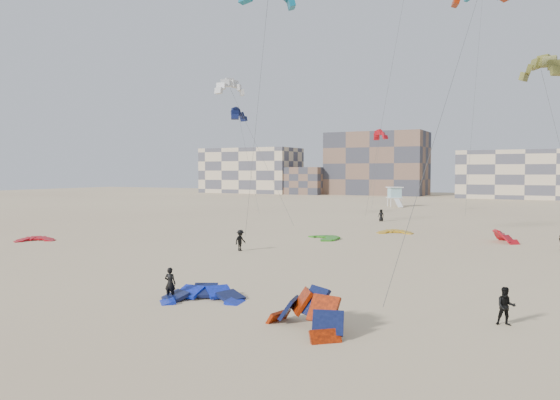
% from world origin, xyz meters
% --- Properties ---
extents(ground, '(320.00, 320.00, 0.00)m').
position_xyz_m(ground, '(0.00, 0.00, 0.00)').
color(ground, beige).
rests_on(ground, ground).
extents(kite_ground_blue, '(5.83, 5.93, 2.46)m').
position_xyz_m(kite_ground_blue, '(1.31, 3.42, 0.00)').
color(kite_ground_blue, '#1623E0').
rests_on(kite_ground_blue, ground).
extents(kite_ground_orange, '(5.81, 5.75, 4.19)m').
position_xyz_m(kite_ground_orange, '(8.27, 1.06, 0.00)').
color(kite_ground_orange, red).
rests_on(kite_ground_orange, ground).
extents(kite_ground_red, '(4.75, 4.75, 1.18)m').
position_xyz_m(kite_ground_red, '(-27.52, 16.12, 0.00)').
color(kite_ground_red, '#B20C00').
rests_on(kite_ground_red, ground).
extents(kite_ground_green, '(5.46, 5.45, 0.68)m').
position_xyz_m(kite_ground_green, '(-3.16, 30.53, 0.00)').
color(kite_ground_green, '#28951E').
rests_on(kite_ground_green, ground).
extents(kite_ground_red_far, '(4.56, 4.49, 3.42)m').
position_xyz_m(kite_ground_red_far, '(13.23, 35.98, 0.00)').
color(kite_ground_red_far, '#B20C00').
rests_on(kite_ground_red_far, ground).
extents(kite_ground_yellow, '(4.25, 4.39, 0.99)m').
position_xyz_m(kite_ground_yellow, '(1.78, 38.66, 0.00)').
color(kite_ground_yellow, '#C88C0D').
rests_on(kite_ground_yellow, ground).
extents(kitesurfer_main, '(0.69, 0.52, 1.70)m').
position_xyz_m(kitesurfer_main, '(-0.41, 2.92, 0.85)').
color(kitesurfer_main, black).
rests_on(kitesurfer_main, ground).
extents(kitesurfer_b, '(0.96, 0.83, 1.69)m').
position_xyz_m(kitesurfer_b, '(15.78, 5.78, 0.85)').
color(kitesurfer_b, black).
rests_on(kitesurfer_b, ground).
extents(kitesurfer_c, '(0.89, 1.27, 1.79)m').
position_xyz_m(kitesurfer_c, '(-6.34, 19.67, 0.89)').
color(kitesurfer_c, black).
rests_on(kitesurfer_c, ground).
extents(kitesurfer_e, '(0.82, 0.56, 1.64)m').
position_xyz_m(kitesurfer_e, '(-3.77, 51.83, 0.82)').
color(kitesurfer_e, black).
rests_on(kitesurfer_e, ground).
extents(kite_fly_grey, '(10.02, 4.50, 16.02)m').
position_xyz_m(kite_fly_grey, '(-15.05, 31.85, 15.92)').
color(kite_fly_grey, white).
rests_on(kite_fly_grey, ground).
extents(kite_fly_olive, '(6.09, 5.13, 15.77)m').
position_xyz_m(kite_fly_olive, '(16.03, 31.87, 15.35)').
color(kite_fly_olive, olive).
rests_on(kite_fly_olive, ground).
extents(kite_fly_navy, '(6.04, 3.91, 14.94)m').
position_xyz_m(kite_fly_navy, '(-22.29, 45.32, 14.52)').
color(kite_fly_navy, '#111845').
rests_on(kite_fly_navy, ground).
extents(kite_fly_red, '(4.26, 5.73, 12.51)m').
position_xyz_m(kite_fly_red, '(-7.48, 63.27, 12.32)').
color(kite_fly_red, '#B20C00').
rests_on(kite_fly_red, ground).
extents(lifeguard_tower_far, '(3.71, 5.70, 3.79)m').
position_xyz_m(lifeguard_tower_far, '(-10.57, 82.92, 1.88)').
color(lifeguard_tower_far, white).
rests_on(lifeguard_tower_far, ground).
extents(condo_west_a, '(30.00, 15.00, 14.00)m').
position_xyz_m(condo_west_a, '(-70.00, 130.00, 7.00)').
color(condo_west_a, beige).
rests_on(condo_west_a, ground).
extents(condo_west_b, '(28.00, 14.00, 18.00)m').
position_xyz_m(condo_west_b, '(-30.00, 134.00, 9.00)').
color(condo_west_b, brown).
rests_on(condo_west_b, ground).
extents(condo_mid, '(32.00, 16.00, 12.00)m').
position_xyz_m(condo_mid, '(10.00, 130.00, 6.00)').
color(condo_mid, beige).
rests_on(condo_mid, ground).
extents(condo_fill_left, '(12.00, 10.00, 8.00)m').
position_xyz_m(condo_fill_left, '(-50.00, 128.00, 4.00)').
color(condo_fill_left, brown).
rests_on(condo_fill_left, ground).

